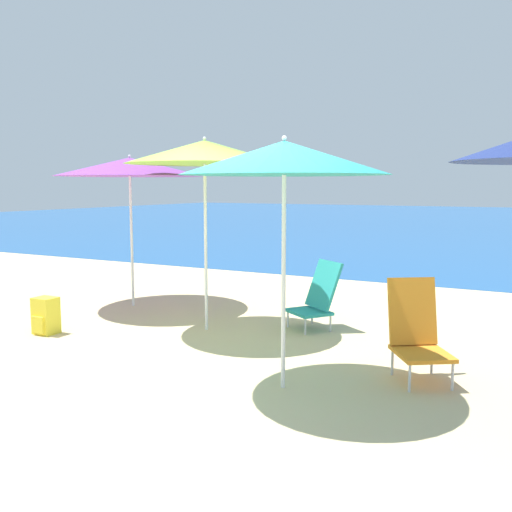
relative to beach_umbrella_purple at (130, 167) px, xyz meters
name	(u,v)px	position (x,y,z in m)	size (l,w,h in m)	color
ground_plane	(203,383)	(2.68, -2.27, -1.99)	(60.00, 60.00, 0.00)	#D1BA89
sea_water	(495,221)	(2.68, 23.62, -1.98)	(60.00, 40.00, 0.01)	#1E5699
beach_umbrella_purple	(130,167)	(0.00, 0.00, 0.00)	(2.09, 2.09, 2.16)	white
beach_umbrella_lime	(205,152)	(1.70, -0.67, 0.12)	(1.87, 1.87, 2.29)	white
beach_umbrella_teal	(284,158)	(3.36, -2.04, -0.04)	(1.74, 1.74, 2.13)	white
beach_chair_orange	(417,331)	(4.31, -1.24, -1.56)	(0.70, 0.74, 0.89)	silver
beach_chair_teal	(317,296)	(2.85, 0.01, -1.59)	(0.70, 0.72, 0.82)	silver
backpack_yellow	(46,316)	(0.13, -1.71, -1.77)	(0.26, 0.25, 0.43)	yellow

